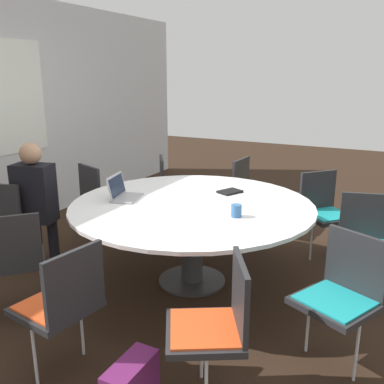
{
  "coord_description": "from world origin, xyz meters",
  "views": [
    {
      "loc": [
        -3.14,
        -1.59,
        1.82
      ],
      "look_at": [
        0.0,
        0.0,
        0.84
      ],
      "focal_mm": 40.0,
      "sensor_mm": 36.0,
      "label": 1
    }
  ],
  "objects_px": {
    "chair_4": "(342,290)",
    "spiral_notebook": "(230,192)",
    "laptop": "(122,193)",
    "person_0": "(36,195)",
    "chair_9": "(101,195)",
    "chair_2": "(63,299)",
    "chair_7": "(251,189)",
    "chair_0": "(10,216)",
    "chair_1": "(13,255)",
    "chair_8": "(173,186)",
    "chair_5": "(367,238)",
    "chair_6": "(324,207)",
    "chair_3": "(216,320)",
    "coffee_cup": "(236,211)"
  },
  "relations": [
    {
      "from": "person_0",
      "to": "chair_9",
      "type": "bearing_deg",
      "value": 69.3
    },
    {
      "from": "chair_0",
      "to": "chair_8",
      "type": "bearing_deg",
      "value": 49.49
    },
    {
      "from": "chair_9",
      "to": "spiral_notebook",
      "type": "relative_size",
      "value": 3.4
    },
    {
      "from": "person_0",
      "to": "chair_2",
      "type": "bearing_deg",
      "value": -53.46
    },
    {
      "from": "chair_1",
      "to": "chair_6",
      "type": "relative_size",
      "value": 1.0
    },
    {
      "from": "chair_2",
      "to": "chair_8",
      "type": "height_order",
      "value": "same"
    },
    {
      "from": "chair_5",
      "to": "coffee_cup",
      "type": "height_order",
      "value": "chair_5"
    },
    {
      "from": "chair_4",
      "to": "spiral_notebook",
      "type": "relative_size",
      "value": 3.4
    },
    {
      "from": "chair_9",
      "to": "person_0",
      "type": "xyz_separation_m",
      "value": [
        -0.83,
        0.09,
        0.19
      ]
    },
    {
      "from": "chair_1",
      "to": "chair_6",
      "type": "distance_m",
      "value": 2.91
    },
    {
      "from": "chair_1",
      "to": "chair_6",
      "type": "height_order",
      "value": "same"
    },
    {
      "from": "chair_0",
      "to": "chair_8",
      "type": "distance_m",
      "value": 1.87
    },
    {
      "from": "chair_3",
      "to": "chair_7",
      "type": "height_order",
      "value": "same"
    },
    {
      "from": "chair_0",
      "to": "chair_5",
      "type": "relative_size",
      "value": 1.0
    },
    {
      "from": "chair_5",
      "to": "spiral_notebook",
      "type": "bearing_deg",
      "value": -15.92
    },
    {
      "from": "chair_1",
      "to": "chair_4",
      "type": "relative_size",
      "value": 1.0
    },
    {
      "from": "chair_6",
      "to": "spiral_notebook",
      "type": "relative_size",
      "value": 3.4
    },
    {
      "from": "chair_2",
      "to": "chair_6",
      "type": "height_order",
      "value": "same"
    },
    {
      "from": "chair_0",
      "to": "chair_8",
      "type": "xyz_separation_m",
      "value": [
        1.67,
        -0.82,
        0.0
      ]
    },
    {
      "from": "laptop",
      "to": "spiral_notebook",
      "type": "distance_m",
      "value": 0.99
    },
    {
      "from": "chair_4",
      "to": "chair_0",
      "type": "bearing_deg",
      "value": 24.32
    },
    {
      "from": "chair_8",
      "to": "spiral_notebook",
      "type": "distance_m",
      "value": 1.27
    },
    {
      "from": "laptop",
      "to": "person_0",
      "type": "bearing_deg",
      "value": 89.01
    },
    {
      "from": "chair_1",
      "to": "laptop",
      "type": "bearing_deg",
      "value": 24.36
    },
    {
      "from": "chair_3",
      "to": "chair_6",
      "type": "height_order",
      "value": "same"
    },
    {
      "from": "chair_8",
      "to": "coffee_cup",
      "type": "bearing_deg",
      "value": 11.29
    },
    {
      "from": "laptop",
      "to": "chair_2",
      "type": "bearing_deg",
      "value": -173.81
    },
    {
      "from": "chair_4",
      "to": "chair_6",
      "type": "xyz_separation_m",
      "value": [
        1.69,
        0.41,
        0.0
      ]
    },
    {
      "from": "chair_1",
      "to": "chair_3",
      "type": "xyz_separation_m",
      "value": [
        -0.11,
        -1.7,
        0.0
      ]
    },
    {
      "from": "laptop",
      "to": "chair_0",
      "type": "bearing_deg",
      "value": 93.46
    },
    {
      "from": "chair_2",
      "to": "person_0",
      "type": "height_order",
      "value": "person_0"
    },
    {
      "from": "chair_3",
      "to": "chair_8",
      "type": "xyz_separation_m",
      "value": [
        2.41,
        1.64,
        0.0
      ]
    },
    {
      "from": "chair_9",
      "to": "chair_2",
      "type": "bearing_deg",
      "value": -35.54
    },
    {
      "from": "chair_1",
      "to": "chair_5",
      "type": "height_order",
      "value": "same"
    },
    {
      "from": "chair_4",
      "to": "coffee_cup",
      "type": "bearing_deg",
      "value": 0.69
    },
    {
      "from": "chair_9",
      "to": "laptop",
      "type": "relative_size",
      "value": 2.33
    },
    {
      "from": "chair_1",
      "to": "coffee_cup",
      "type": "xyz_separation_m",
      "value": [
        0.96,
        -1.4,
        0.27
      ]
    },
    {
      "from": "chair_1",
      "to": "chair_2",
      "type": "height_order",
      "value": "same"
    },
    {
      "from": "chair_5",
      "to": "chair_3",
      "type": "bearing_deg",
      "value": 55.17
    },
    {
      "from": "chair_2",
      "to": "chair_4",
      "type": "relative_size",
      "value": 1.0
    },
    {
      "from": "chair_2",
      "to": "chair_8",
      "type": "bearing_deg",
      "value": 23.34
    },
    {
      "from": "chair_8",
      "to": "chair_9",
      "type": "xyz_separation_m",
      "value": [
        -0.71,
        0.52,
        0.0
      ]
    },
    {
      "from": "chair_3",
      "to": "person_0",
      "type": "height_order",
      "value": "person_0"
    },
    {
      "from": "chair_6",
      "to": "spiral_notebook",
      "type": "height_order",
      "value": "chair_6"
    },
    {
      "from": "chair_7",
      "to": "chair_9",
      "type": "distance_m",
      "value": 1.72
    },
    {
      "from": "chair_4",
      "to": "chair_2",
      "type": "bearing_deg",
      "value": 56.55
    },
    {
      "from": "chair_6",
      "to": "chair_1",
      "type": "bearing_deg",
      "value": 2.68
    },
    {
      "from": "chair_7",
      "to": "person_0",
      "type": "relative_size",
      "value": 0.71
    },
    {
      "from": "chair_5",
      "to": "chair_8",
      "type": "xyz_separation_m",
      "value": [
        0.75,
        2.25,
        0.0
      ]
    },
    {
      "from": "chair_0",
      "to": "coffee_cup",
      "type": "height_order",
      "value": "chair_0"
    }
  ]
}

